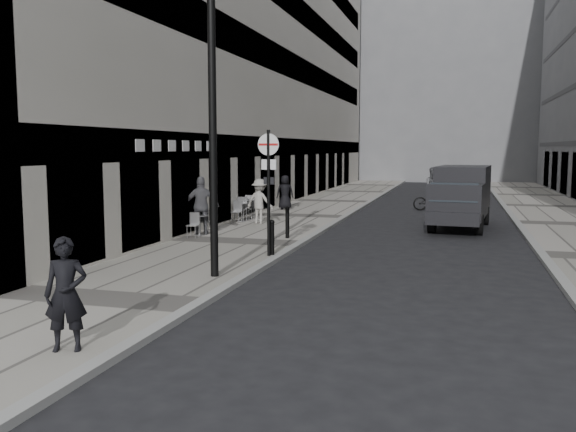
% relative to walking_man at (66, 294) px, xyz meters
% --- Properties ---
extents(ground, '(120.00, 120.00, 0.00)m').
position_rel_walking_man_xyz_m(ground, '(0.66, 0.17, -0.95)').
color(ground, black).
rests_on(ground, ground).
extents(sidewalk, '(4.00, 60.00, 0.12)m').
position_rel_walking_man_xyz_m(sidewalk, '(-1.34, 18.17, -0.89)').
color(sidewalk, gray).
rests_on(sidewalk, ground).
extents(far_sidewalk, '(4.00, 60.00, 0.12)m').
position_rel_walking_man_xyz_m(far_sidewalk, '(9.66, 18.17, -0.89)').
color(far_sidewalk, gray).
rests_on(far_sidewalk, ground).
extents(building_left, '(4.00, 45.00, 18.00)m').
position_rel_walking_man_xyz_m(building_left, '(-5.34, 24.67, 8.05)').
color(building_left, beige).
rests_on(building_left, ground).
extents(building_far, '(24.00, 16.00, 22.00)m').
position_rel_walking_man_xyz_m(building_far, '(2.16, 56.17, 10.05)').
color(building_far, slate).
rests_on(building_far, ground).
extents(walking_man, '(0.71, 0.59, 1.65)m').
position_rel_walking_man_xyz_m(walking_man, '(0.00, 0.00, 0.00)').
color(walking_man, black).
rests_on(walking_man, sidewalk).
extents(sign_post, '(0.58, 0.09, 3.39)m').
position_rel_walking_man_xyz_m(sign_post, '(0.46, 8.20, 1.35)').
color(sign_post, black).
rests_on(sign_post, sidewalk).
extents(lamppost, '(0.31, 0.31, 6.96)m').
position_rel_walking_man_xyz_m(lamppost, '(0.06, 5.35, 3.05)').
color(lamppost, black).
rests_on(lamppost, sidewalk).
extents(bollard_near, '(0.13, 0.13, 0.97)m').
position_rel_walking_man_xyz_m(bollard_near, '(0.06, 11.48, -0.34)').
color(bollard_near, black).
rests_on(bollard_near, sidewalk).
extents(bollard_far, '(0.12, 0.12, 0.90)m').
position_rel_walking_man_xyz_m(bollard_far, '(0.51, 8.36, -0.38)').
color(bollard_far, black).
rests_on(bollard_far, sidewalk).
extents(panel_van, '(2.34, 5.13, 2.34)m').
position_rel_walking_man_xyz_m(panel_van, '(5.48, 16.50, 0.37)').
color(panel_van, black).
rests_on(panel_van, ground).
extents(cyclist, '(2.06, 1.14, 2.11)m').
position_rel_walking_man_xyz_m(cyclist, '(4.21, 23.03, -0.12)').
color(cyclist, black).
rests_on(cyclist, ground).
extents(pedestrian_a, '(1.24, 0.81, 1.96)m').
position_rel_walking_man_xyz_m(pedestrian_a, '(-2.94, 11.50, 0.15)').
color(pedestrian_a, '#56555A').
rests_on(pedestrian_a, sidewalk).
extents(pedestrian_b, '(1.22, 0.85, 1.73)m').
position_rel_walking_man_xyz_m(pedestrian_b, '(-2.00, 14.89, 0.04)').
color(pedestrian_b, '#A09B93').
rests_on(pedestrian_b, sidewalk).
extents(pedestrian_c, '(0.91, 0.73, 1.64)m').
position_rel_walking_man_xyz_m(pedestrian_c, '(-2.57, 20.44, -0.01)').
color(pedestrian_c, black).
rests_on(pedestrian_c, sidewalk).
extents(cafe_table_near, '(0.68, 1.54, 0.88)m').
position_rel_walking_man_xyz_m(cafe_table_near, '(-2.94, 15.40, -0.38)').
color(cafe_table_near, '#B2B2B4').
rests_on(cafe_table_near, sidewalk).
extents(cafe_table_mid, '(0.62, 1.41, 0.80)m').
position_rel_walking_man_xyz_m(cafe_table_mid, '(-2.94, 11.30, -0.42)').
color(cafe_table_mid, '#AAAAAC').
rests_on(cafe_table_mid, sidewalk).
extents(cafe_table_far, '(0.75, 1.69, 0.96)m').
position_rel_walking_man_xyz_m(cafe_table_far, '(-2.94, 15.95, -0.34)').
color(cafe_table_far, '#ADADAF').
rests_on(cafe_table_far, sidewalk).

